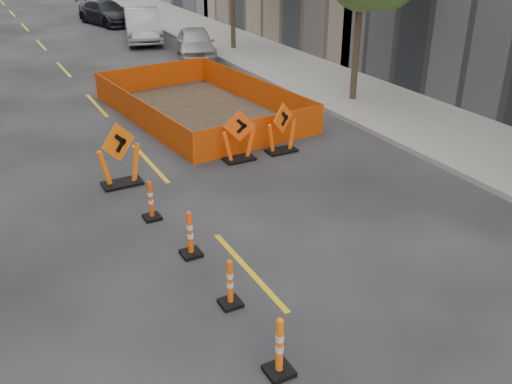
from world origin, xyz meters
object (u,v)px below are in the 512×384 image
channelizer_5 (190,234)px  parked_car_far (107,13)px  chevron_sign_center (239,136)px  parked_car_mid (143,25)px  parked_car_near (196,43)px  channelizer_6 (151,200)px  chevron_sign_right (282,128)px  channelizer_3 (280,346)px  channelizer_4 (230,283)px  chevron_sign_left (119,154)px

channelizer_5 → parked_car_far: 28.16m
chevron_sign_center → parked_car_mid: parked_car_mid is taller
chevron_sign_center → parked_car_near: chevron_sign_center is taller
channelizer_6 → chevron_sign_right: (4.63, 2.13, 0.27)m
parked_car_mid → parked_car_far: (-0.38, 6.10, -0.13)m
channelizer_3 → channelizer_4: 1.85m
channelizer_4 → parked_car_mid: 24.09m
channelizer_6 → parked_car_near: 16.04m
channelizer_6 → parked_car_mid: bearing=72.7°
channelizer_4 → parked_car_far: parked_car_far is taller
channelizer_4 → channelizer_5: (0.00, 1.85, 0.03)m
parked_car_near → parked_car_far: bearing=113.6°
channelizer_4 → channelizer_5: bearing=89.9°
chevron_sign_center → parked_car_far: (2.49, 23.63, -0.02)m
channelizer_3 → channelizer_5: size_ratio=1.02×
parked_car_mid → channelizer_6: bearing=-93.1°
chevron_sign_right → channelizer_4: bearing=-150.8°
channelizer_3 → channelizer_6: bearing=91.3°
channelizer_4 → chevron_sign_left: bearing=92.9°
parked_car_near → parked_car_far: 11.42m
parked_car_near → chevron_sign_center: bearing=-90.0°
chevron_sign_right → parked_car_near: size_ratio=0.35×
parked_car_mid → parked_car_far: parked_car_mid is taller
channelizer_3 → chevron_sign_center: (3.14, 7.67, 0.22)m
chevron_sign_center → channelizer_3: bearing=-91.9°
channelizer_4 → channelizer_6: bearing=93.1°
channelizer_5 → parked_car_far: size_ratio=0.21×
channelizer_3 → chevron_sign_right: (4.50, 7.67, 0.23)m
channelizer_5 → parked_car_near: (6.84, 16.26, 0.21)m
channelizer_5 → chevron_sign_center: 5.02m
chevron_sign_right → parked_car_near: chevron_sign_right is taller
channelizer_3 → chevron_sign_left: 7.64m
channelizer_4 → chevron_sign_right: bearing=52.7°
channelizer_5 → chevron_sign_left: size_ratio=0.60×
channelizer_3 → chevron_sign_right: size_ratio=0.69×
channelizer_6 → chevron_sign_right: size_ratio=0.64×
chevron_sign_center → chevron_sign_right: bearing=20.3°
channelizer_3 → parked_car_far: parked_car_far is taller
parked_car_far → chevron_sign_right: bearing=-107.2°
chevron_sign_center → chevron_sign_right: 1.36m
channelizer_4 → parked_car_far: 29.97m
channelizer_3 → parked_car_mid: bearing=76.6°
chevron_sign_left → chevron_sign_center: size_ratio=1.14×
channelizer_4 → chevron_sign_left: 5.80m
parked_car_near → chevron_sign_right: bearing=-84.0°
channelizer_5 → channelizer_6: (-0.20, 1.85, -0.03)m
parked_car_far → channelizer_6: bearing=-117.1°
chevron_sign_center → chevron_sign_right: chevron_sign_right is taller
channelizer_6 → chevron_sign_right: 5.10m
parked_car_near → parked_car_far: size_ratio=0.86×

